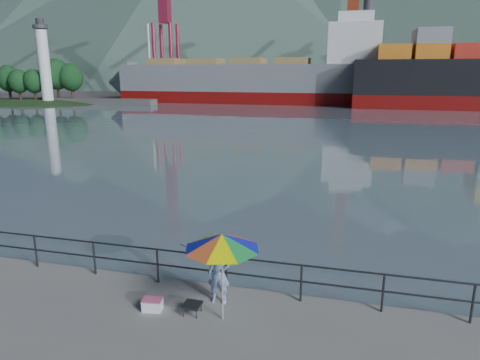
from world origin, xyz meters
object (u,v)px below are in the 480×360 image
at_px(cooler_bag, 152,305).
at_px(bulk_carrier, 269,80).
at_px(beach_umbrella, 222,242).
at_px(fisherman, 219,274).

distance_m(cooler_bag, bulk_carrier, 75.11).
xyz_separation_m(beach_umbrella, bulk_carrier, (-12.98, 74.10, 2.09)).
bearing_deg(beach_umbrella, bulk_carrier, 99.94).
relative_size(fisherman, cooler_bag, 3.41).
bearing_deg(cooler_bag, fisherman, 19.00).
bearing_deg(fisherman, beach_umbrella, -67.77).
height_order(beach_umbrella, bulk_carrier, bulk_carrier).
height_order(fisherman, cooler_bag, fisherman).
bearing_deg(fisherman, cooler_bag, -153.44).
height_order(fisherman, beach_umbrella, beach_umbrella).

